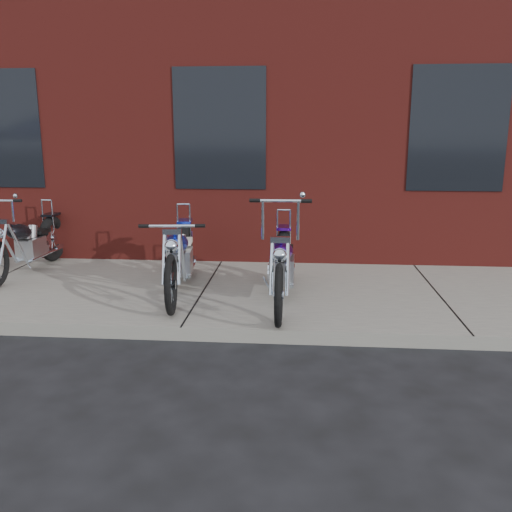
{
  "coord_description": "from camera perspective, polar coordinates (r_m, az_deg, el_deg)",
  "views": [
    {
      "loc": [
        1.23,
        -5.29,
        2.16
      ],
      "look_at": [
        0.73,
        0.8,
        0.75
      ],
      "focal_mm": 38.0,
      "sensor_mm": 36.0,
      "label": 1
    }
  ],
  "objects": [
    {
      "name": "chopper_third",
      "position": [
        8.52,
        -22.88,
        1.07
      ],
      "size": [
        0.55,
        2.27,
        1.15
      ],
      "rotation": [
        0.0,
        0.0,
        -1.61
      ],
      "color": "black",
      "rests_on": "sidewalk"
    },
    {
      "name": "chopper_blue",
      "position": [
        6.95,
        -8.05,
        -0.29
      ],
      "size": [
        0.59,
        2.4,
        1.04
      ],
      "rotation": [
        0.0,
        0.0,
        -1.46
      ],
      "color": "black",
      "rests_on": "sidewalk"
    },
    {
      "name": "chopper_purple",
      "position": [
        6.5,
        2.74,
        -1.18
      ],
      "size": [
        0.57,
        2.35,
        1.32
      ],
      "rotation": [
        0.0,
        0.0,
        -1.57
      ],
      "color": "black",
      "rests_on": "sidewalk"
    },
    {
      "name": "building_brick",
      "position": [
        13.47,
        -0.61,
        20.78
      ],
      "size": [
        22.0,
        10.0,
        8.0
      ],
      "primitive_type": "cube",
      "color": "maroon",
      "rests_on": "ground"
    },
    {
      "name": "ground",
      "position": [
        5.84,
        -7.9,
        -8.86
      ],
      "size": [
        120.0,
        120.0,
        0.0
      ],
      "primitive_type": "plane",
      "color": "black",
      "rests_on": "ground"
    },
    {
      "name": "sidewalk",
      "position": [
        7.21,
        -5.35,
        -3.92
      ],
      "size": [
        22.0,
        3.0,
        0.15
      ],
      "primitive_type": "cube",
      "color": "gray",
      "rests_on": "ground"
    }
  ]
}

